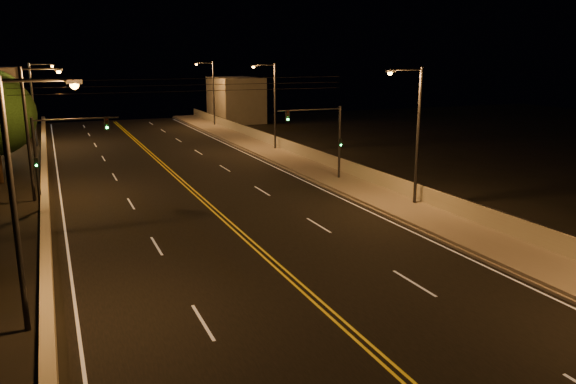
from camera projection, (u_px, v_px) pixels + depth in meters
name	position (u px, v px, depth m)	size (l,w,h in m)	color
road	(239.00, 232.00, 30.12)	(18.00, 120.00, 0.02)	black
sidewalk	(408.00, 209.00, 34.21)	(3.60, 120.00, 0.30)	gray
curb	(381.00, 214.00, 33.52)	(0.14, 120.00, 0.15)	gray
parapet_wall	(430.00, 196.00, 34.69)	(0.30, 120.00, 1.00)	#AAA58E
jersey_barrier	(46.00, 247.00, 26.38)	(0.45, 120.00, 0.95)	#AAA58E
distant_building_right	(236.00, 100.00, 81.70)	(6.00, 10.00, 6.36)	gray
parapet_rail	(431.00, 188.00, 34.57)	(0.06, 0.06, 120.00)	black
lane_markings	(240.00, 233.00, 30.06)	(17.32, 116.00, 0.00)	silver
streetlight_1	(414.00, 128.00, 34.00)	(2.55, 0.28, 8.61)	#2D2D33
streetlight_2	(272.00, 101.00, 55.00)	(2.55, 0.28, 8.61)	#2D2D33
streetlight_3	(211.00, 89.00, 74.77)	(2.55, 0.28, 8.61)	#2D2D33
streetlight_4	(21.00, 188.00, 18.34)	(2.55, 0.28, 8.61)	#2D2D33
streetlight_5	(31.00, 124.00, 35.82)	(2.55, 0.28, 8.61)	#2D2D33
streetlight_6	(36.00, 98.00, 58.32)	(2.55, 0.28, 8.61)	#2D2D33
traffic_signal_right	(327.00, 134.00, 41.35)	(5.11, 0.31, 5.69)	#2D2D33
traffic_signal_left	(54.00, 150.00, 34.21)	(5.11, 0.31, 5.69)	#2D2D33
overhead_wires	(192.00, 85.00, 36.89)	(22.00, 0.03, 0.83)	black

